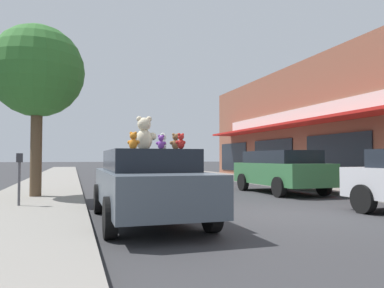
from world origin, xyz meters
name	(u,v)px	position (x,y,z in m)	size (l,w,h in m)	color
ground_plane	(276,215)	(0.00, 0.00, 0.00)	(260.00, 260.00, 0.00)	#333335
sidewalk_near	(12,224)	(-5.51, 0.00, 0.07)	(2.76, 90.00, 0.14)	gray
plush_art_car	(147,183)	(-3.00, -0.01, 0.79)	(1.95, 4.72, 1.46)	#4C5660
teddy_bear_giant	(144,134)	(-2.99, 0.38, 1.82)	(0.56, 0.36, 0.74)	beige
teddy_bear_white	(163,142)	(-2.67, -0.04, 1.63)	(0.21, 0.27, 0.36)	white
teddy_bear_red	(181,141)	(-2.58, -1.09, 1.60)	(0.22, 0.16, 0.29)	red
teddy_bear_orange	(133,141)	(-3.31, -0.20, 1.63)	(0.26, 0.23, 0.36)	orange
teddy_bear_purple	(161,142)	(-2.91, -0.92, 1.59)	(0.20, 0.14, 0.26)	purple
teddy_bear_brown	(176,142)	(-2.54, -0.56, 1.61)	(0.24, 0.15, 0.33)	olive
parked_car_far_center	(280,170)	(2.92, 4.69, 0.87)	(1.95, 4.42, 1.57)	#336B3D
street_tree	(37,72)	(-5.52, 4.65, 3.94)	(2.81, 2.81, 5.23)	brown
parking_meter	(19,172)	(-5.69, 2.33, 0.95)	(0.14, 0.10, 1.27)	#4C4C51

